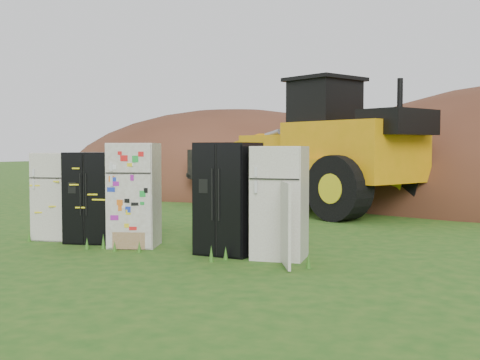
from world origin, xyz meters
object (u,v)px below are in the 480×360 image
object	(u,v)px
fridge_black_right	(228,198)
fridge_open_door	(280,202)
fridge_sticker	(134,195)
wheel_loader	(300,146)
fridge_leftmost	(57,196)
fridge_black_side	(92,197)

from	to	relation	value
fridge_black_right	fridge_open_door	world-z (taller)	fridge_black_right
fridge_sticker	wheel_loader	size ratio (longest dim) A/B	0.24
fridge_leftmost	wheel_loader	world-z (taller)	wheel_loader
fridge_leftmost	fridge_open_door	distance (m)	4.79
fridge_black_side	fridge_sticker	distance (m)	1.00
fridge_sticker	fridge_open_door	world-z (taller)	fridge_sticker
fridge_leftmost	fridge_sticker	distance (m)	1.91
fridge_leftmost	fridge_black_right	xyz separation A→B (m)	(3.84, 0.02, 0.09)
fridge_sticker	fridge_open_door	size ratio (longest dim) A/B	1.03
fridge_black_side	fridge_open_door	bearing A→B (deg)	-15.23
fridge_leftmost	fridge_black_side	xyz separation A→B (m)	(0.91, -0.02, 0.01)
fridge_leftmost	fridge_open_door	world-z (taller)	fridge_open_door
fridge_black_side	fridge_sticker	world-z (taller)	fridge_sticker
fridge_leftmost	fridge_open_door	size ratio (longest dim) A/B	0.93
fridge_black_right	fridge_sticker	bearing A→B (deg)	-177.63
fridge_black_side	fridge_open_door	size ratio (longest dim) A/B	0.94
fridge_black_side	fridge_black_right	distance (m)	2.94
fridge_leftmost	fridge_open_door	xyz separation A→B (m)	(4.79, 0.04, 0.06)
fridge_black_side	wheel_loader	world-z (taller)	wheel_loader
fridge_black_side	fridge_black_right	xyz separation A→B (m)	(2.93, 0.04, 0.09)
fridge_sticker	wheel_loader	bearing A→B (deg)	65.28
fridge_sticker	fridge_black_right	xyz separation A→B (m)	(1.93, 0.05, 0.00)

